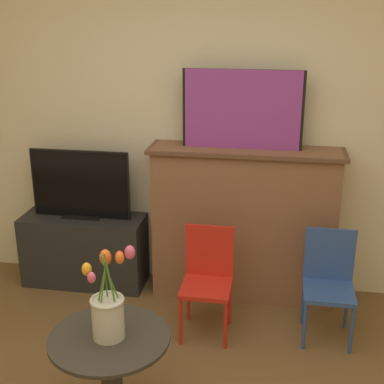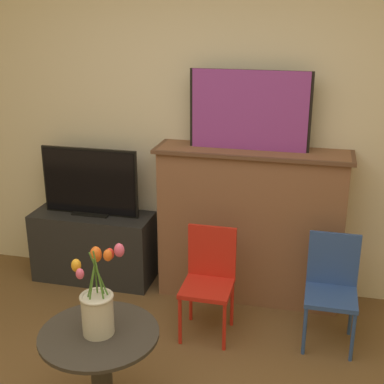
{
  "view_description": "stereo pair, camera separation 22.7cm",
  "coord_description": "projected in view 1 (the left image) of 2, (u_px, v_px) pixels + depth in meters",
  "views": [
    {
      "loc": [
        0.55,
        -1.77,
        2.13
      ],
      "look_at": [
        0.04,
        1.25,
        1.05
      ],
      "focal_mm": 50.0,
      "sensor_mm": 36.0,
      "label": 1
    },
    {
      "loc": [
        0.77,
        -1.72,
        2.13
      ],
      "look_at": [
        0.04,
        1.25,
        1.05
      ],
      "focal_mm": 50.0,
      "sensor_mm": 36.0,
      "label": 2
    }
  ],
  "objects": [
    {
      "name": "tv_monitor",
      "position": [
        80.0,
        185.0,
        4.08
      ],
      "size": [
        0.77,
        0.12,
        0.53
      ],
      "color": "black",
      "rests_on": "tv_stand"
    },
    {
      "name": "chair_blue",
      "position": [
        329.0,
        278.0,
        3.53
      ],
      "size": [
        0.33,
        0.33,
        0.74
      ],
      "color": "#2D4C99",
      "rests_on": "ground"
    },
    {
      "name": "side_table",
      "position": [
        111.0,
        369.0,
        2.74
      ],
      "size": [
        0.61,
        0.61,
        0.56
      ],
      "color": "#332D28",
      "rests_on": "ground"
    },
    {
      "name": "painting",
      "position": [
        242.0,
        110.0,
        3.72
      ],
      "size": [
        0.85,
        0.03,
        0.55
      ],
      "color": "black",
      "rests_on": "fireplace_mantel"
    },
    {
      "name": "tv_stand",
      "position": [
        85.0,
        250.0,
        4.26
      ],
      "size": [
        0.96,
        0.36,
        0.56
      ],
      "color": "#232326",
      "rests_on": "ground"
    },
    {
      "name": "vase_tulips",
      "position": [
        108.0,
        309.0,
        2.62
      ],
      "size": [
        0.24,
        0.19,
        0.48
      ],
      "color": "beige",
      "rests_on": "side_table"
    },
    {
      "name": "wall_back",
      "position": [
        207.0,
        115.0,
        3.97
      ],
      "size": [
        8.0,
        0.06,
        2.7
      ],
      "color": "beige",
      "rests_on": "ground"
    },
    {
      "name": "chair_red",
      "position": [
        208.0,
        275.0,
        3.59
      ],
      "size": [
        0.33,
        0.33,
        0.74
      ],
      "color": "red",
      "rests_on": "ground"
    },
    {
      "name": "fireplace_mantel",
      "position": [
        244.0,
        222.0,
        3.99
      ],
      "size": [
        1.4,
        0.37,
        1.16
      ],
      "color": "brown",
      "rests_on": "ground"
    }
  ]
}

